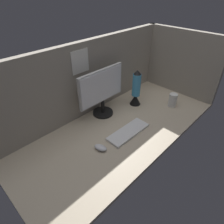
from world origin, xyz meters
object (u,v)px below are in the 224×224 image
keyboard (128,132)px  lava_lamp (136,90)px  mouse (101,148)px  mug_ceramic_white (173,100)px  monitor (102,90)px

keyboard → lava_lamp: 46.18cm
mouse → lava_lamp: (65.00, 20.69, 12.76)cm
keyboard → lava_lamp: (37.59, 23.21, 13.46)cm
keyboard → mug_ceramic_white: (59.23, -4.07, 5.34)cm
keyboard → mug_ceramic_white: size_ratio=2.93×
keyboard → monitor: bearing=83.3°
mug_ceramic_white → keyboard: bearing=176.1°
mouse → lava_lamp: lava_lamp is taller
monitor → keyboard: 41.18cm
keyboard → mouse: bearing=175.8°
monitor → mouse: size_ratio=4.85×
mug_ceramic_white → lava_lamp: lava_lamp is taller
mouse → mug_ceramic_white: size_ratio=0.76×
mouse → lava_lamp: size_ratio=0.28×
keyboard → lava_lamp: bearing=32.7°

